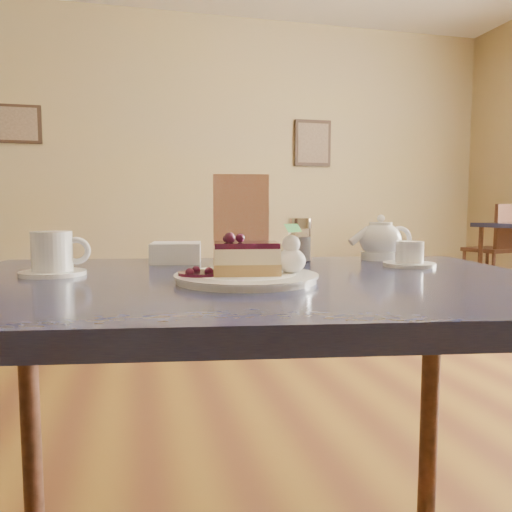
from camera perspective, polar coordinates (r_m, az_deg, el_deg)
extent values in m
cube|color=#927F60|center=(5.86, -10.76, 12.08)|extent=(8.00, 0.02, 3.00)
cube|color=black|center=(5.97, -25.73, 13.45)|extent=(0.50, 0.03, 0.40)
cube|color=black|center=(6.20, 6.51, 12.69)|extent=(0.45, 0.03, 0.55)
cube|color=#222640|center=(0.90, -1.31, -3.67)|extent=(1.20, 0.89, 0.04)
cylinder|color=black|center=(1.36, -24.41, -15.96)|extent=(0.05, 0.05, 0.65)
cylinder|color=black|center=(1.40, 19.27, -15.15)|extent=(0.05, 0.05, 0.65)
cylinder|color=white|center=(0.85, -1.12, -2.53)|extent=(0.24, 0.24, 0.01)
cube|color=tan|center=(0.84, -1.12, -1.45)|extent=(0.12, 0.09, 0.02)
cube|color=#FBE5B6|center=(0.84, -1.12, 0.10)|extent=(0.12, 0.09, 0.03)
cube|color=black|center=(0.84, -1.12, 1.29)|extent=(0.12, 0.09, 0.01)
ellipsoid|color=white|center=(0.86, 4.03, -0.57)|extent=(0.05, 0.05, 0.04)
cylinder|color=black|center=(0.84, -6.43, -2.01)|extent=(0.07, 0.07, 0.01)
cylinder|color=white|center=(1.00, -22.20, -1.81)|extent=(0.12, 0.12, 0.01)
cylinder|color=white|center=(1.00, -22.28, 0.51)|extent=(0.07, 0.07, 0.07)
torus|color=white|center=(0.99, -19.84, 0.57)|extent=(0.05, 0.01, 0.05)
cylinder|color=white|center=(1.12, 17.11, -0.93)|extent=(0.11, 0.11, 0.01)
cylinder|color=white|center=(1.12, 17.15, 0.45)|extent=(0.06, 0.06, 0.05)
ellipsoid|color=white|center=(1.25, 14.02, 1.58)|extent=(0.10, 0.10, 0.09)
cylinder|color=white|center=(1.24, 14.08, 3.82)|extent=(0.06, 0.06, 0.01)
cylinder|color=white|center=(1.22, 11.08, 1.54)|extent=(0.06, 0.02, 0.05)
cube|color=#D0C38B|center=(1.17, -1.74, 4.34)|extent=(0.13, 0.05, 0.20)
cylinder|color=white|center=(1.16, 5.02, 1.26)|extent=(0.05, 0.05, 0.08)
cylinder|color=silver|center=(1.16, 5.04, 3.75)|extent=(0.06, 0.06, 0.02)
cube|color=white|center=(1.16, -9.11, 0.39)|extent=(0.13, 0.13, 0.05)
cylinder|color=black|center=(4.84, 24.22, -0.79)|extent=(0.04, 0.04, 0.66)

